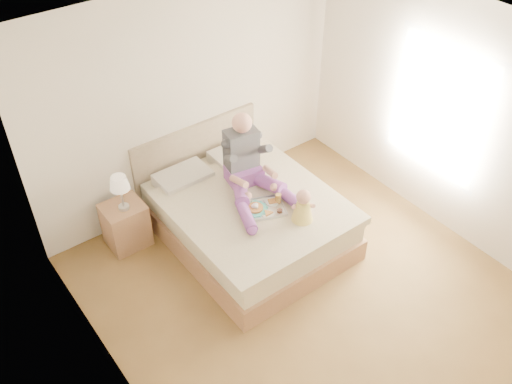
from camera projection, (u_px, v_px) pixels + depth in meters
room at (321, 175)px, 5.11m from camera, size 4.02×4.22×2.71m
bed at (245, 214)px, 6.50m from camera, size 1.70×2.18×1.00m
nightstand at (126, 225)px, 6.42m from camera, size 0.45×0.41×0.55m
lamp at (119, 185)px, 6.01m from camera, size 0.21×0.21×0.44m
adult at (249, 168)px, 6.25m from camera, size 0.75×1.13×0.89m
tray at (263, 207)px, 6.11m from camera, size 0.54×0.49×0.13m
baby at (303, 207)px, 5.91m from camera, size 0.30×0.34×0.38m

